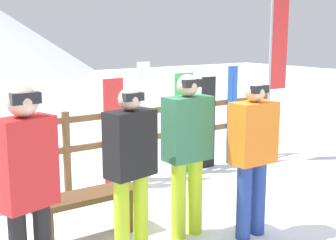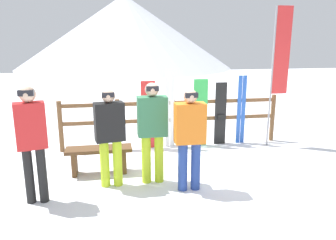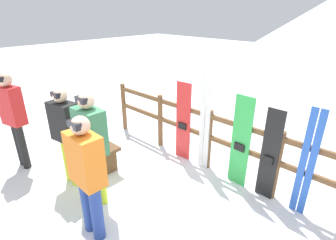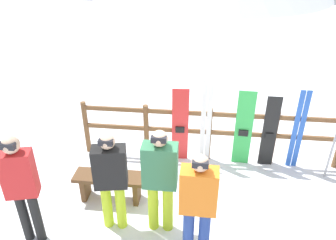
{
  "view_description": "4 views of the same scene",
  "coord_description": "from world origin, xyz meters",
  "px_view_note": "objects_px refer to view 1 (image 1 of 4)",
  "views": [
    {
      "loc": [
        -3.48,
        -3.83,
        2.09
      ],
      "look_at": [
        -0.27,
        0.74,
        1.04
      ],
      "focal_mm": 50.0,
      "sensor_mm": 36.0,
      "label": 1
    },
    {
      "loc": [
        -1.31,
        -5.31,
        2.34
      ],
      "look_at": [
        -0.24,
        0.87,
        0.8
      ],
      "focal_mm": 35.0,
      "sensor_mm": 36.0,
      "label": 2
    },
    {
      "loc": [
        2.29,
        -1.77,
        2.67
      ],
      "look_at": [
        -0.41,
        1.06,
        1.0
      ],
      "focal_mm": 28.0,
      "sensor_mm": 36.0,
      "label": 3
    },
    {
      "loc": [
        -0.17,
        -3.7,
        3.8
      ],
      "look_at": [
        -0.71,
        1.09,
        1.15
      ],
      "focal_mm": 35.0,
      "sensor_mm": 36.0,
      "label": 4
    }
  ],
  "objects_px": {
    "snowboard_red": "(114,134)",
    "rental_flag": "(276,45)",
    "snowboard_black_stripe": "(208,123)",
    "bench": "(85,207)",
    "person_black": "(131,161)",
    "person_red": "(27,183)",
    "ski_pair_white": "(144,123)",
    "snowboard_green": "(184,124)",
    "person_plaid_green": "(187,145)",
    "person_orange": "(253,149)",
    "ski_pair_blue": "(232,115)"
  },
  "relations": [
    {
      "from": "snowboard_red",
      "to": "snowboard_black_stripe",
      "type": "xyz_separation_m",
      "value": [
        1.64,
        -0.0,
        -0.03
      ]
    },
    {
      "from": "person_black",
      "to": "snowboard_black_stripe",
      "type": "distance_m",
      "value": 3.08
    },
    {
      "from": "person_plaid_green",
      "to": "person_red",
      "type": "bearing_deg",
      "value": -166.81
    },
    {
      "from": "bench",
      "to": "person_orange",
      "type": "relative_size",
      "value": 0.71
    },
    {
      "from": "ski_pair_blue",
      "to": "snowboard_green",
      "type": "bearing_deg",
      "value": -179.8
    },
    {
      "from": "bench",
      "to": "rental_flag",
      "type": "distance_m",
      "value": 4.27
    },
    {
      "from": "bench",
      "to": "snowboard_green",
      "type": "height_order",
      "value": "snowboard_green"
    },
    {
      "from": "person_black",
      "to": "ski_pair_blue",
      "type": "relative_size",
      "value": 1.02
    },
    {
      "from": "bench",
      "to": "person_orange",
      "type": "bearing_deg",
      "value": -32.62
    },
    {
      "from": "snowboard_black_stripe",
      "to": "rental_flag",
      "type": "distance_m",
      "value": 1.68
    },
    {
      "from": "ski_pair_blue",
      "to": "rental_flag",
      "type": "bearing_deg",
      "value": -21.31
    },
    {
      "from": "person_red",
      "to": "snowboard_red",
      "type": "xyz_separation_m",
      "value": [
        1.91,
        2.21,
        -0.27
      ]
    },
    {
      "from": "snowboard_black_stripe",
      "to": "ski_pair_blue",
      "type": "distance_m",
      "value": 0.5
    },
    {
      "from": "person_plaid_green",
      "to": "bench",
      "type": "bearing_deg",
      "value": 149.66
    },
    {
      "from": "person_black",
      "to": "person_plaid_green",
      "type": "bearing_deg",
      "value": 2.81
    },
    {
      "from": "rental_flag",
      "to": "person_black",
      "type": "bearing_deg",
      "value": -156.61
    },
    {
      "from": "person_red",
      "to": "snowboard_red",
      "type": "relative_size",
      "value": 1.16
    },
    {
      "from": "bench",
      "to": "person_black",
      "type": "xyz_separation_m",
      "value": [
        0.21,
        -0.56,
        0.57
      ]
    },
    {
      "from": "ski_pair_white",
      "to": "ski_pair_blue",
      "type": "bearing_deg",
      "value": 0.0
    },
    {
      "from": "person_red",
      "to": "snowboard_black_stripe",
      "type": "distance_m",
      "value": 4.2
    },
    {
      "from": "person_plaid_green",
      "to": "ski_pair_white",
      "type": "height_order",
      "value": "ski_pair_white"
    },
    {
      "from": "person_black",
      "to": "snowboard_green",
      "type": "height_order",
      "value": "person_black"
    },
    {
      "from": "snowboard_red",
      "to": "rental_flag",
      "type": "bearing_deg",
      "value": -5.28
    },
    {
      "from": "person_black",
      "to": "snowboard_red",
      "type": "relative_size",
      "value": 1.07
    },
    {
      "from": "person_black",
      "to": "person_plaid_green",
      "type": "relative_size",
      "value": 0.95
    },
    {
      "from": "person_red",
      "to": "person_orange",
      "type": "relative_size",
      "value": 1.06
    },
    {
      "from": "person_red",
      "to": "rental_flag",
      "type": "bearing_deg",
      "value": 22.48
    },
    {
      "from": "snowboard_red",
      "to": "rental_flag",
      "type": "height_order",
      "value": "rental_flag"
    },
    {
      "from": "snowboard_red",
      "to": "ski_pair_white",
      "type": "relative_size",
      "value": 0.88
    },
    {
      "from": "rental_flag",
      "to": "bench",
      "type": "bearing_deg",
      "value": -165.23
    },
    {
      "from": "snowboard_green",
      "to": "snowboard_black_stripe",
      "type": "xyz_separation_m",
      "value": [
        0.47,
        -0.0,
        -0.04
      ]
    },
    {
      "from": "person_orange",
      "to": "snowboard_black_stripe",
      "type": "height_order",
      "value": "person_orange"
    },
    {
      "from": "snowboard_red",
      "to": "rental_flag",
      "type": "distance_m",
      "value": 3.05
    },
    {
      "from": "ski_pair_white",
      "to": "rental_flag",
      "type": "relative_size",
      "value": 0.56
    },
    {
      "from": "person_orange",
      "to": "snowboard_green",
      "type": "bearing_deg",
      "value": 70.53
    },
    {
      "from": "bench",
      "to": "person_red",
      "type": "height_order",
      "value": "person_red"
    },
    {
      "from": "person_orange",
      "to": "ski_pair_blue",
      "type": "xyz_separation_m",
      "value": [
        1.74,
        2.19,
        -0.15
      ]
    },
    {
      "from": "person_red",
      "to": "snowboard_red",
      "type": "bearing_deg",
      "value": 49.24
    },
    {
      "from": "bench",
      "to": "snowboard_green",
      "type": "bearing_deg",
      "value": 30.03
    },
    {
      "from": "snowboard_black_stripe",
      "to": "snowboard_red",
      "type": "bearing_deg",
      "value": 180.0
    },
    {
      "from": "rental_flag",
      "to": "snowboard_black_stripe",
      "type": "bearing_deg",
      "value": 167.48
    },
    {
      "from": "person_red",
      "to": "person_orange",
      "type": "bearing_deg",
      "value": 0.62
    },
    {
      "from": "person_black",
      "to": "snowboard_black_stripe",
      "type": "height_order",
      "value": "person_black"
    },
    {
      "from": "snowboard_black_stripe",
      "to": "ski_pair_blue",
      "type": "height_order",
      "value": "ski_pair_blue"
    },
    {
      "from": "person_orange",
      "to": "snowboard_green",
      "type": "height_order",
      "value": "person_orange"
    },
    {
      "from": "ski_pair_white",
      "to": "ski_pair_blue",
      "type": "relative_size",
      "value": 1.08
    },
    {
      "from": "bench",
      "to": "snowboard_black_stripe",
      "type": "relative_size",
      "value": 0.81
    },
    {
      "from": "snowboard_green",
      "to": "person_black",
      "type": "bearing_deg",
      "value": -137.39
    },
    {
      "from": "snowboard_green",
      "to": "ski_pair_blue",
      "type": "relative_size",
      "value": 0.96
    },
    {
      "from": "bench",
      "to": "ski_pair_white",
      "type": "relative_size",
      "value": 0.68
    }
  ]
}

